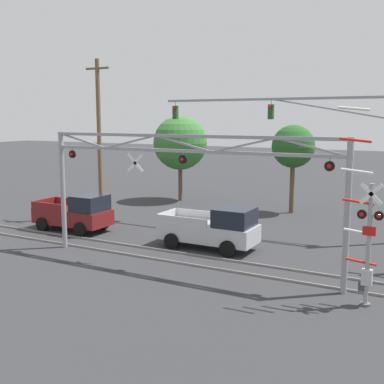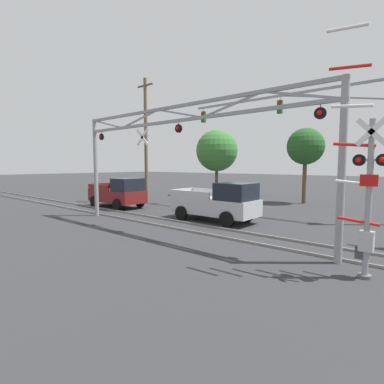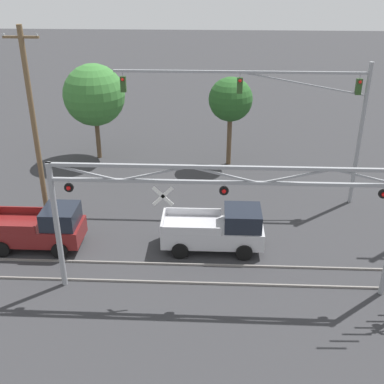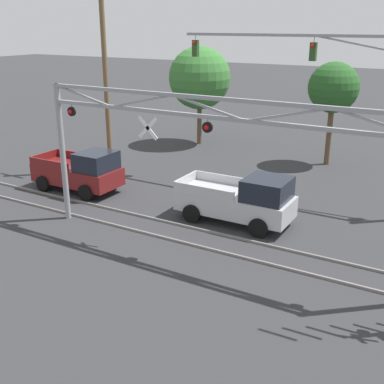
{
  "view_description": "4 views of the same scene",
  "coord_description": "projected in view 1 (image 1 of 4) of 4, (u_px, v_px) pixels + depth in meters",
  "views": [
    {
      "loc": [
        10.18,
        -2.76,
        6.61
      ],
      "look_at": [
        0.31,
        15.64,
        3.38
      ],
      "focal_mm": 45.0,
      "sensor_mm": 36.0,
      "label": 1
    },
    {
      "loc": [
        9.51,
        5.17,
        3.16
      ],
      "look_at": [
        -1.72,
        18.35,
        1.59
      ],
      "focal_mm": 28.0,
      "sensor_mm": 36.0,
      "label": 2
    },
    {
      "loc": [
        -0.49,
        -1.92,
        13.2
      ],
      "look_at": [
        -1.34,
        16.77,
        4.06
      ],
      "focal_mm": 45.0,
      "sensor_mm": 36.0,
      "label": 3
    },
    {
      "loc": [
        7.72,
        0.93,
        8.23
      ],
      "look_at": [
        -1.74,
        17.34,
        1.55
      ],
      "focal_mm": 45.0,
      "sensor_mm": 36.0,
      "label": 4
    }
  ],
  "objects": [
    {
      "name": "rail_track_far",
      "position": [
        201.0,
        256.0,
        23.06
      ],
      "size": [
        80.0,
        0.08,
        0.1
      ],
      "primitive_type": "cube",
      "color": "gray",
      "rests_on": "ground_plane"
    },
    {
      "name": "crossing_signal_mast",
      "position": [
        366.0,
        241.0,
        16.77
      ],
      "size": [
        1.71,
        0.35,
        7.01
      ],
      "color": "gray",
      "rests_on": "ground_plane"
    },
    {
      "name": "background_tree_far_left_verge",
      "position": [
        293.0,
        147.0,
        33.1
      ],
      "size": [
        2.96,
        2.96,
        6.15
      ],
      "color": "brown",
      "rests_on": "ground_plane"
    },
    {
      "name": "crossing_gantry",
      "position": [
        183.0,
        173.0,
        20.93
      ],
      "size": [
        14.23,
        0.28,
        5.9
      ],
      "color": "gray",
      "rests_on": "ground_plane"
    },
    {
      "name": "traffic_signal_span",
      "position": [
        330.0,
        132.0,
        26.3
      ],
      "size": [
        13.87,
        0.39,
        8.27
      ],
      "color": "gray",
      "rests_on": "ground_plane"
    },
    {
      "name": "utility_pole_left",
      "position": [
        99.0,
        138.0,
        31.18
      ],
      "size": [
        1.8,
        0.28,
        10.31
      ],
      "color": "brown",
      "rests_on": "ground_plane"
    },
    {
      "name": "pickup_truck_following",
      "position": [
        76.0,
        213.0,
        28.3
      ],
      "size": [
        4.65,
        2.28,
        2.2
      ],
      "color": "maroon",
      "rests_on": "ground_plane"
    },
    {
      "name": "background_tree_beyond_span",
      "position": [
        180.0,
        143.0,
        38.2
      ],
      "size": [
        4.28,
        4.28,
        6.78
      ],
      "color": "brown",
      "rests_on": "ground_plane"
    },
    {
      "name": "rail_track_near",
      "position": [
        186.0,
        264.0,
        21.81
      ],
      "size": [
        80.0,
        0.08,
        0.1
      ],
      "primitive_type": "cube",
      "color": "gray",
      "rests_on": "ground_plane"
    },
    {
      "name": "pickup_truck_lead",
      "position": [
        214.0,
        229.0,
        24.37
      ],
      "size": [
        5.01,
        2.28,
        2.2
      ],
      "color": "#B7B7BC",
      "rests_on": "ground_plane"
    }
  ]
}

